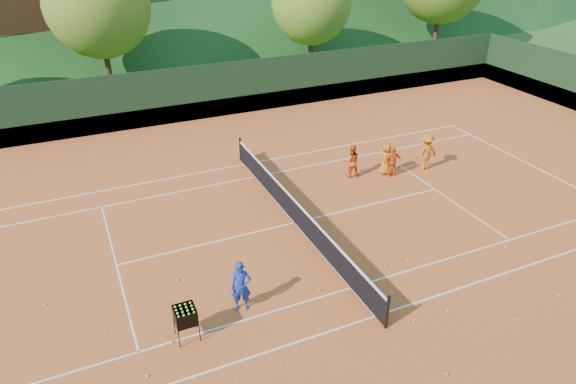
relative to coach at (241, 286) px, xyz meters
name	(u,v)px	position (x,y,z in m)	size (l,w,h in m)	color
ground	(295,223)	(3.35, 3.62, -0.82)	(400.00, 400.00, 0.00)	#2A4F18
clay_court	(295,223)	(3.35, 3.62, -0.81)	(40.00, 24.00, 0.02)	#C3511F
coach	(241,286)	(0.00, 0.00, 0.00)	(0.58, 0.38, 1.60)	#173198
student_a	(351,161)	(7.16, 6.10, -0.06)	(0.71, 0.56, 1.47)	#D64C13
student_b	(393,162)	(8.81, 5.40, -0.11)	(0.80, 0.33, 1.37)	#FD5816
student_c	(386,159)	(8.65, 5.69, -0.08)	(0.70, 0.46, 1.44)	orange
student_d	(426,152)	(10.54, 5.40, 0.03)	(1.06, 0.61, 1.65)	orange
tennis_ball_0	(518,320)	(6.91, -3.65, -0.76)	(0.07, 0.07, 0.07)	#BCE926
tennis_ball_1	(408,259)	(5.77, -0.02, -0.76)	(0.07, 0.07, 0.07)	#BCE926
tennis_ball_2	(267,296)	(0.84, 0.15, -0.76)	(0.07, 0.07, 0.07)	#BCE926
tennis_ball_3	(172,341)	(-2.16, -0.51, -0.76)	(0.07, 0.07, 0.07)	#BCE926
tennis_ball_4	(447,374)	(3.81, -4.38, -0.76)	(0.07, 0.07, 0.07)	#BCE926
tennis_ball_7	(418,212)	(7.95, 2.35, -0.76)	(0.07, 0.07, 0.07)	#BCE926
tennis_ball_8	(147,376)	(-2.98, -1.41, -0.76)	(0.07, 0.07, 0.07)	#BCE926
tennis_ball_9	(177,280)	(-1.42, 2.01, -0.76)	(0.07, 0.07, 0.07)	#BCE926
tennis_ball_10	(559,295)	(8.82, -3.36, -0.76)	(0.07, 0.07, 0.07)	#BCE926
tennis_ball_12	(46,304)	(-5.19, 2.48, -0.76)	(0.07, 0.07, 0.07)	#BCE926
tennis_ball_15	(448,311)	(5.34, -2.56, -0.76)	(0.07, 0.07, 0.07)	#BCE926
tennis_ball_17	(414,321)	(4.22, -2.49, -0.76)	(0.07, 0.07, 0.07)	#BCE926
tennis_ball_18	(506,247)	(9.28, -0.78, -0.76)	(0.07, 0.07, 0.07)	#BCE926
tennis_ball_19	(448,226)	(8.36, 1.11, -0.76)	(0.07, 0.07, 0.07)	#BCE926
tennis_ball_22	(331,258)	(3.51, 1.10, -0.76)	(0.07, 0.07, 0.07)	#BCE926
tennis_ball_24	(386,265)	(4.92, 0.00, -0.76)	(0.07, 0.07, 0.07)	#BCE926
tennis_ball_25	(320,290)	(2.41, -0.22, -0.76)	(0.07, 0.07, 0.07)	#BCE926
court_lines	(295,223)	(3.35, 3.62, -0.79)	(23.83, 11.03, 0.00)	white
tennis_net	(295,211)	(3.35, 3.62, -0.30)	(0.10, 12.07, 1.10)	black
perimeter_fence	(295,193)	(3.35, 3.62, 0.45)	(40.40, 24.24, 3.00)	black
ball_hopper	(185,316)	(-1.73, -0.49, -0.05)	(0.57, 0.57, 1.00)	black
tree_b	(98,5)	(-0.65, 23.62, 4.38)	(6.40, 6.40, 8.40)	#3D2718
tree_c	(312,4)	(13.35, 22.62, 3.73)	(5.60, 5.60, 7.35)	#3C2818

